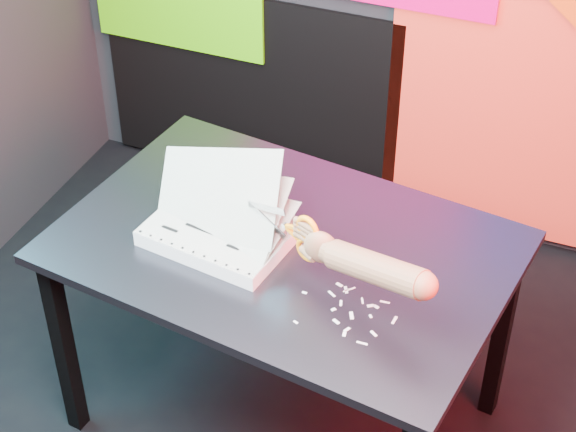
% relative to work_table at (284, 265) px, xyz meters
% --- Properties ---
extents(room, '(3.01, 3.01, 2.71)m').
position_rel_work_table_xyz_m(room, '(0.10, -0.27, 0.68)').
color(room, black).
rests_on(room, ground).
extents(backdrop, '(2.88, 0.05, 2.08)m').
position_rel_work_table_xyz_m(backdrop, '(0.16, 1.19, 0.29)').
color(backdrop, red).
rests_on(backdrop, ground).
extents(work_table, '(1.38, 1.01, 0.75)m').
position_rel_work_table_xyz_m(work_table, '(0.00, 0.00, 0.00)').
color(work_table, black).
rests_on(work_table, ground).
extents(printout_stack, '(0.45, 0.35, 0.30)m').
position_rel_work_table_xyz_m(printout_stack, '(-0.18, -0.05, 0.11)').
color(printout_stack, white).
rests_on(printout_stack, work_table).
extents(scissors, '(0.25, 0.11, 0.15)m').
position_rel_work_table_xyz_m(scissors, '(0.10, -0.11, 0.23)').
color(scissors, silver).
rests_on(scissors, printout_stack).
extents(hand_forearm, '(0.42, 0.20, 0.16)m').
position_rel_work_table_xyz_m(hand_forearm, '(0.31, -0.20, 0.26)').
color(hand_forearm, brown).
rests_on(hand_forearm, work_table).
extents(paper_clippings, '(0.27, 0.20, 0.00)m').
position_rel_work_table_xyz_m(paper_clippings, '(0.27, -0.19, 0.08)').
color(paper_clippings, white).
rests_on(paper_clippings, work_table).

